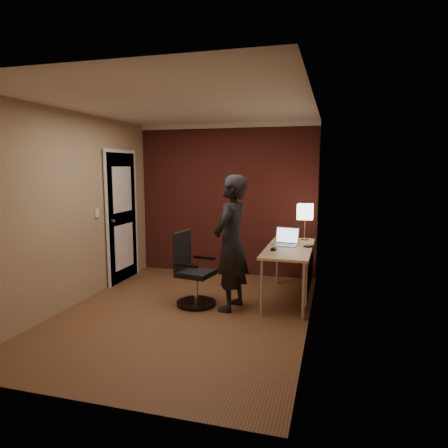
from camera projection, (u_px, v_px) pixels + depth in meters
The scene contains 8 objects.
room at pixel (203, 194), 6.31m from camera, with size 4.00×4.00×4.00m.
desk at pixel (295, 257), 5.34m from camera, with size 0.60×1.50×0.73m.
desk_lamp at pixel (305, 212), 5.76m from camera, with size 0.22×0.22×0.54m.
laptop at pixel (286, 240), 5.50m from camera, with size 0.37×0.32×0.23m.
mouse at pixel (274, 249), 5.12m from camera, with size 0.06×0.10×0.03m, color black.
wallet at pixel (308, 246), 5.34m from camera, with size 0.09×0.11×0.02m, color black.
office_chair at pixel (192, 274), 5.19m from camera, with size 0.51×0.57×0.94m.
person at pixel (231, 243), 4.98m from camera, with size 0.62×0.41×1.70m, color black.
Camera 1 is at (1.74, -4.45, 1.79)m, focal length 32.00 mm.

